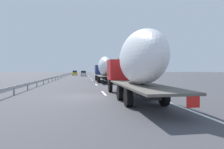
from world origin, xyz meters
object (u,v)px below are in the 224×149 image
object	(u,v)px
truck_lead	(104,68)
car_silver_hatch	(83,73)
car_yellow_coupe	(75,73)
car_blue_sedan	(83,72)
road_sign	(110,70)
truck_trailing	(135,63)

from	to	relation	value
truck_lead	car_silver_hatch	xyz separation A→B (m)	(33.00, 3.56, -1.54)
car_yellow_coupe	truck_lead	bearing A→B (deg)	-170.94
car_blue_sedan	truck_lead	bearing A→B (deg)	-176.54
car_yellow_coupe	car_blue_sedan	bearing A→B (deg)	-11.37
truck_lead	car_blue_sedan	world-z (taller)	truck_lead
car_silver_hatch	road_sign	xyz separation A→B (m)	(-18.20, -6.66, 1.30)
truck_lead	truck_trailing	distance (m)	20.21
car_silver_hatch	car_blue_sedan	bearing A→B (deg)	0.12
truck_lead	car_blue_sedan	distance (m)	59.94
car_silver_hatch	road_sign	size ratio (longest dim) A/B	1.44
road_sign	truck_lead	bearing A→B (deg)	168.17
car_yellow_coupe	car_silver_hatch	bearing A→B (deg)	-162.12
truck_trailing	car_blue_sedan	xyz separation A→B (m)	(80.02, 3.62, -1.73)
car_blue_sedan	road_sign	size ratio (longest dim) A/B	1.44
truck_trailing	car_yellow_coupe	size ratio (longest dim) A/B	3.35
truck_lead	truck_trailing	bearing A→B (deg)	180.00
truck_lead	car_blue_sedan	xyz separation A→B (m)	(59.81, 3.62, -1.56)
truck_trailing	truck_lead	bearing A→B (deg)	-0.00
car_yellow_coupe	truck_trailing	bearing A→B (deg)	-173.79
truck_lead	truck_trailing	size ratio (longest dim) A/B	1.04
car_silver_hatch	car_yellow_coupe	world-z (taller)	car_yellow_coupe
truck_lead	car_blue_sedan	bearing A→B (deg)	3.46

